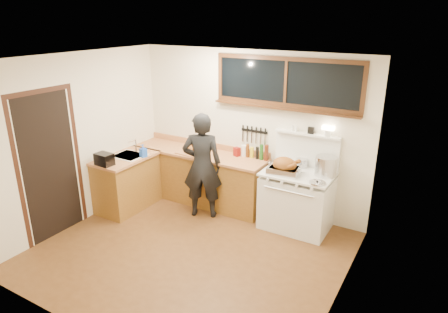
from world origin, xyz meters
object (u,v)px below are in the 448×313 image
Objects in this scene: vintage_stove at (297,199)px; roast_turkey at (285,167)px; cutting_board at (191,150)px; man at (202,166)px.

vintage_stove reaches higher than roast_turkey.
vintage_stove is 1.93m from cutting_board.
vintage_stove is at bearing 15.36° from man.
man is at bearing -35.46° from cutting_board.
roast_turkey reaches higher than cutting_board.
cutting_board is (-0.42, 0.30, 0.10)m from man.
roast_turkey is (-0.17, -0.15, 0.54)m from vintage_stove.
man is (-1.44, -0.40, 0.39)m from vintage_stove.
man reaches higher than vintage_stove.
vintage_stove is 0.58m from roast_turkey.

